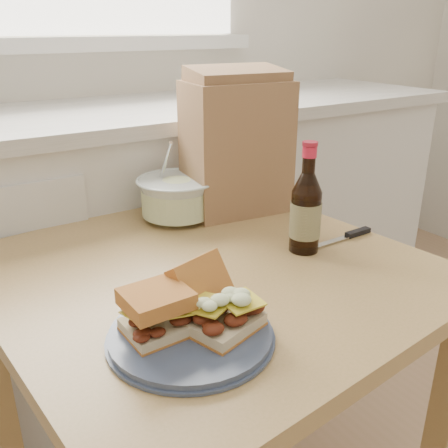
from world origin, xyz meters
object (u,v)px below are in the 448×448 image
dining_table (209,309)px  paper_bag (236,148)px  plate (191,335)px  beer_bottle (306,211)px  coleslaw_bowl (177,199)px

dining_table → paper_bag: (0.25, 0.26, 0.28)m
plate → beer_bottle: bearing=23.2°
coleslaw_bowl → plate: bearing=-115.7°
coleslaw_bowl → beer_bottle: 0.36m
plate → beer_bottle: beer_bottle is taller
dining_table → paper_bag: bearing=40.7°
plate → paper_bag: (0.41, 0.47, 0.16)m
coleslaw_bowl → beer_bottle: (0.14, -0.33, 0.04)m
beer_bottle → paper_bag: 0.32m
dining_table → paper_bag: size_ratio=2.73×
plate → beer_bottle: size_ratio=1.07×
dining_table → plate: size_ratio=3.54×
plate → paper_bag: bearing=49.2°
coleslaw_bowl → paper_bag: size_ratio=0.61×
dining_table → paper_bag: paper_bag is taller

